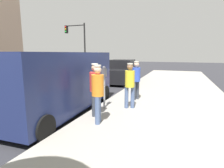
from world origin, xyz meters
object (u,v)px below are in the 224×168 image
at_px(pedestrian_in_yellow, 130,83).
at_px(parked_sedan_ahead, 121,72).
at_px(parked_van, 59,81).
at_px(traffic_light_corner, 78,40).
at_px(parking_meter_near, 104,80).
at_px(pedestrian_in_blue, 136,78).
at_px(fire_hydrant, 136,80).
at_px(pedestrian_in_red, 95,86).
at_px(pedestrian_in_orange, 98,90).

bearing_deg(pedestrian_in_yellow, parked_sedan_ahead, 110.10).
relative_size(parked_van, traffic_light_corner, 1.01).
bearing_deg(parking_meter_near, pedestrian_in_yellow, 20.15).
height_order(pedestrian_in_blue, fire_hydrant, pedestrian_in_blue).
bearing_deg(pedestrian_in_red, fire_hydrant, 89.42).
bearing_deg(pedestrian_in_orange, parking_meter_near, 105.93).
bearing_deg(pedestrian_in_orange, parked_sedan_ahead, 103.13).
relative_size(parked_van, fire_hydrant, 6.13).
distance_m(pedestrian_in_blue, pedestrian_in_orange, 3.02).
bearing_deg(pedestrian_in_blue, parking_meter_near, -116.08).
xyz_separation_m(pedestrian_in_red, pedestrian_in_orange, (0.35, -0.55, -0.00)).
relative_size(parking_meter_near, pedestrian_in_yellow, 0.94).
height_order(parking_meter_near, traffic_light_corner, traffic_light_corner).
bearing_deg(parking_meter_near, parked_van, -158.15).
height_order(pedestrian_in_blue, pedestrian_in_red, pedestrian_in_red).
bearing_deg(pedestrian_in_red, pedestrian_in_blue, 73.04).
xyz_separation_m(parking_meter_near, pedestrian_in_orange, (0.39, -1.38, -0.09)).
relative_size(traffic_light_corner, fire_hydrant, 6.05).
xyz_separation_m(pedestrian_in_orange, parked_sedan_ahead, (-1.91, 8.17, -0.35)).
bearing_deg(parked_van, parked_sedan_ahead, 90.10).
bearing_deg(pedestrian_in_orange, pedestrian_in_yellow, 74.62).
bearing_deg(pedestrian_in_blue, traffic_light_corner, 131.64).
bearing_deg(parked_van, traffic_light_corner, 118.10).
relative_size(parking_meter_near, fire_hydrant, 1.77).
height_order(parking_meter_near, parked_van, parked_van).
distance_m(parked_van, fire_hydrant, 5.48).
bearing_deg(pedestrian_in_blue, fire_hydrant, 102.97).
bearing_deg(traffic_light_corner, parked_sedan_ahead, -35.70).
height_order(parking_meter_near, parked_sedan_ahead, parking_meter_near).
bearing_deg(parked_sedan_ahead, parked_van, -89.90).
bearing_deg(pedestrian_in_yellow, pedestrian_in_orange, -105.38).
bearing_deg(fire_hydrant, parked_sedan_ahead, 126.36).
height_order(pedestrian_in_blue, pedestrian_in_orange, pedestrian_in_orange).
distance_m(pedestrian_in_red, traffic_light_corner, 14.77).
height_order(pedestrian_in_blue, traffic_light_corner, traffic_light_corner).
bearing_deg(pedestrian_in_blue, parked_van, -135.96).
height_order(pedestrian_in_red, traffic_light_corner, traffic_light_corner).
height_order(pedestrian_in_yellow, parked_van, parked_van).
height_order(parking_meter_near, pedestrian_in_red, pedestrian_in_red).
bearing_deg(parked_van, pedestrian_in_orange, -22.31).
relative_size(pedestrian_in_red, pedestrian_in_orange, 1.00).
relative_size(pedestrian_in_blue, traffic_light_corner, 0.31).
bearing_deg(traffic_light_corner, parked_van, -61.90).
xyz_separation_m(parking_meter_near, pedestrian_in_blue, (0.79, 1.61, -0.10)).
bearing_deg(pedestrian_in_red, pedestrian_in_orange, -57.74).
height_order(pedestrian_in_yellow, pedestrian_in_red, pedestrian_in_red).
xyz_separation_m(parked_sedan_ahead, fire_hydrant, (1.61, -2.19, -0.18)).
xyz_separation_m(parked_sedan_ahead, traffic_light_corner, (-6.39, 4.59, 2.77)).
bearing_deg(pedestrian_in_red, parked_sedan_ahead, 101.55).
height_order(pedestrian_in_yellow, parked_sedan_ahead, pedestrian_in_yellow).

